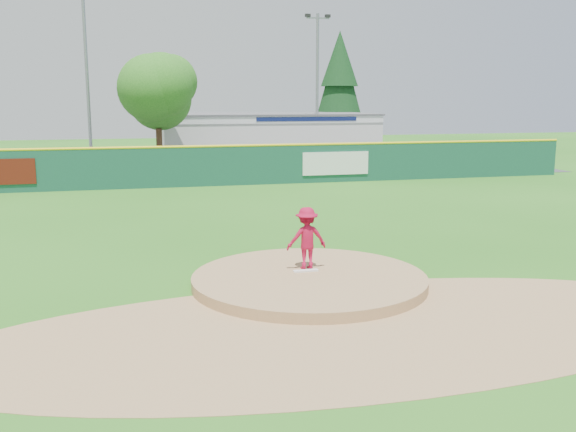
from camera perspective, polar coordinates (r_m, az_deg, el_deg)
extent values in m
plane|color=#286B19|center=(15.15, 1.89, -6.16)|extent=(120.00, 120.00, 0.00)
cylinder|color=#9E774C|center=(15.15, 1.89, -6.16)|extent=(5.50, 5.50, 0.50)
cube|color=white|center=(15.35, 1.58, -4.89)|extent=(0.60, 0.15, 0.04)
cylinder|color=#9E774C|center=(12.44, 5.82, -9.91)|extent=(15.40, 15.40, 0.01)
cube|color=#38383A|center=(41.37, -8.67, 4.26)|extent=(44.00, 16.00, 0.02)
imported|color=#A50E32|center=(15.46, 1.67, -1.98)|extent=(0.99, 0.58, 1.51)
imported|color=white|center=(34.97, -7.71, 4.25)|extent=(4.90, 3.07, 1.26)
cube|color=silver|center=(47.11, -2.02, 7.03)|extent=(15.00, 8.00, 3.20)
cube|color=white|center=(43.14, -0.87, 8.60)|extent=(15.00, 0.06, 0.55)
cube|color=#0F194C|center=(43.61, 1.73, 8.61)|extent=(7.00, 0.03, 0.28)
cube|color=#59595B|center=(47.05, -2.03, 9.04)|extent=(15.20, 8.20, 0.12)
cube|color=white|center=(33.79, 4.27, 4.69)|extent=(3.60, 0.04, 1.20)
cube|color=#164838|center=(32.37, -7.08, 4.40)|extent=(40.00, 0.10, 2.00)
cylinder|color=yellow|center=(32.28, -7.12, 6.16)|extent=(40.00, 0.14, 0.14)
cylinder|color=#382314|center=(39.11, -11.35, 5.73)|extent=(0.36, 0.36, 2.60)
sphere|color=#387F23|center=(39.00, -11.52, 10.50)|extent=(5.60, 5.60, 5.60)
cylinder|color=#382314|center=(52.90, 4.52, 6.50)|extent=(0.40, 0.40, 1.60)
cone|color=#113A16|center=(52.80, 4.59, 11.65)|extent=(4.40, 4.40, 7.90)
cylinder|color=gray|center=(41.00, -17.42, 11.54)|extent=(0.20, 0.20, 11.00)
cylinder|color=gray|center=(44.90, 2.61, 11.21)|extent=(0.20, 0.20, 10.00)
cube|color=gray|center=(45.22, 2.66, 17.17)|extent=(1.60, 0.10, 0.10)
cube|color=black|center=(45.04, 1.77, 17.40)|extent=(0.35, 0.25, 0.20)
cube|color=black|center=(45.44, 3.55, 17.32)|extent=(0.35, 0.25, 0.20)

